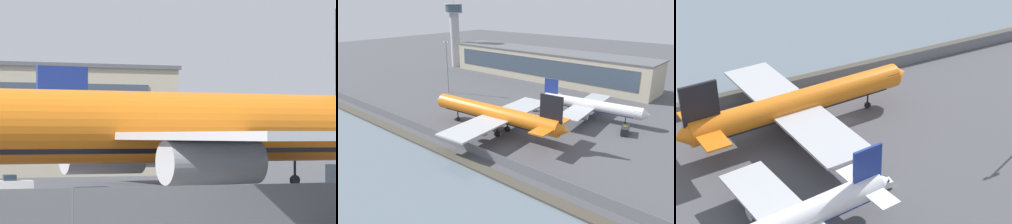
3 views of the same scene
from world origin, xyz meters
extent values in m
plane|color=#4C4C51|center=(0.00, 0.00, 0.00)|extent=(500.00, 500.00, 0.00)
cube|color=slate|center=(0.00, -71.00, 0.00)|extent=(320.00, 98.00, 0.01)
cube|color=#474238|center=(0.00, -20.50, 0.25)|extent=(320.00, 3.00, 0.50)
cube|color=slate|center=(0.00, -16.00, 1.33)|extent=(280.00, 0.08, 2.66)
cylinder|color=slate|center=(0.00, -16.00, 1.33)|extent=(0.10, 0.10, 2.66)
cylinder|color=orange|center=(8.54, -1.21, 5.72)|extent=(43.03, 7.74, 4.67)
cone|color=orange|center=(-14.09, -2.84, 5.72)|extent=(3.35, 4.65, 4.44)
cone|color=orange|center=(31.16, 0.43, 5.72)|extent=(3.33, 4.41, 4.21)
cube|color=#232D3D|center=(-11.10, -2.63, 6.31)|extent=(2.85, 4.15, 1.40)
cube|color=black|center=(8.54, -1.21, 4.44)|extent=(36.56, 6.35, 0.84)
cube|color=#B7BABF|center=(11.41, -11.30, 5.14)|extent=(10.87, 21.17, 0.47)
cube|color=#B7BABF|center=(9.93, 9.19, 5.14)|extent=(10.87, 21.17, 0.47)
cylinder|color=#B7BABF|center=(10.01, -9.75, 3.62)|extent=(6.16, 2.99, 2.57)
cylinder|color=#B7BABF|center=(8.77, 7.46, 3.62)|extent=(6.16, 2.99, 2.57)
cube|color=black|center=(27.32, 0.15, 10.40)|extent=(6.44, 1.02, 7.94)
cube|color=orange|center=(27.59, -3.61, 6.07)|extent=(4.81, 7.82, 0.37)
cube|color=orange|center=(27.05, 3.90, 6.07)|extent=(4.81, 7.82, 0.37)
cylinder|color=black|center=(-6.41, -2.29, 2.02)|extent=(0.33, 0.33, 2.73)
cylinder|color=black|center=(-6.41, -2.29, 0.65)|extent=(1.34, 0.61, 1.31)
cylinder|color=black|center=(11.70, -3.44, 2.02)|extent=(0.37, 0.37, 2.73)
cylinder|color=black|center=(11.70, -3.44, 0.65)|extent=(1.58, 1.16, 1.50)
cylinder|color=black|center=(11.35, 1.45, 2.02)|extent=(0.37, 0.37, 2.73)
cylinder|color=black|center=(11.35, 1.45, 0.65)|extent=(1.58, 1.16, 1.50)
cone|color=white|center=(7.59, 25.54, 4.60)|extent=(2.83, 3.65, 3.38)
cube|color=#B7BABF|center=(24.21, 19.61, 4.13)|extent=(9.04, 16.49, 0.38)
cylinder|color=#B7BABF|center=(25.03, 20.97, 2.91)|extent=(4.80, 2.60, 2.06)
cube|color=navy|center=(10.57, 25.90, 8.35)|extent=(4.94, 1.03, 6.38)
cube|color=white|center=(10.23, 28.76, 4.88)|extent=(3.94, 6.12, 0.30)
cube|color=white|center=(10.92, 23.03, 4.88)|extent=(3.94, 6.12, 0.30)
cube|color=white|center=(5.25, 21.86, 0.75)|extent=(3.33, 1.87, 1.11)
cube|color=#283847|center=(4.85, 21.89, 1.55)|extent=(1.23, 1.37, 0.50)
cylinder|color=black|center=(4.20, 21.27, 0.35)|extent=(0.72, 0.28, 0.70)
cylinder|color=black|center=(4.32, 22.62, 0.35)|extent=(0.72, 0.28, 0.70)
cylinder|color=black|center=(6.18, 21.10, 0.35)|extent=(0.72, 0.28, 0.70)
cylinder|color=black|center=(6.30, 22.45, 0.35)|extent=(0.72, 0.28, 0.70)
camera|label=1|loc=(-12.58, -61.61, 5.17)|focal=105.00mm
camera|label=2|loc=(70.38, -67.73, 37.12)|focal=35.00mm
camera|label=3|loc=(45.40, 82.58, 54.32)|focal=60.00mm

